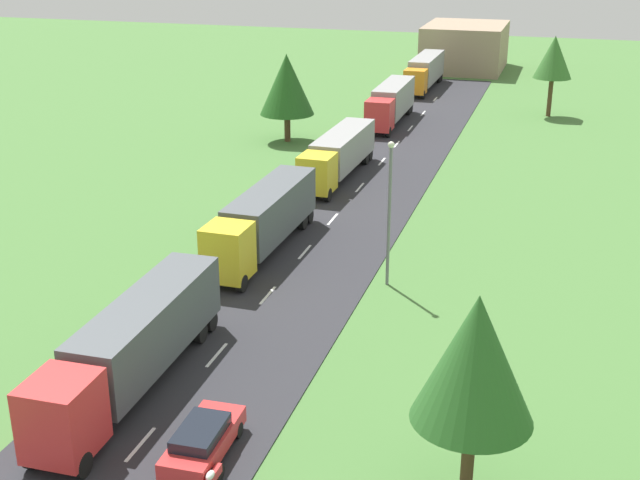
% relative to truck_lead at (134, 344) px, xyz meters
% --- Properties ---
extents(road, '(10.00, 140.00, 0.06)m').
position_rel_truck_lead_xyz_m(road, '(2.24, 9.74, -2.15)').
color(road, '#2B2B30').
rests_on(road, ground).
extents(lane_marking_centre, '(0.16, 122.18, 0.01)m').
position_rel_truck_lead_xyz_m(lane_marking_centre, '(2.24, 6.32, -2.11)').
color(lane_marking_centre, white).
rests_on(lane_marking_centre, road).
extents(truck_lead, '(2.71, 13.91, 3.67)m').
position_rel_truck_lead_xyz_m(truck_lead, '(0.00, 0.00, 0.00)').
color(truck_lead, red).
rests_on(truck_lead, road).
extents(truck_second, '(2.70, 13.31, 3.70)m').
position_rel_truck_lead_xyz_m(truck_second, '(-0.25, 16.93, 0.01)').
color(truck_second, yellow).
rests_on(truck_second, road).
extents(truck_third, '(2.81, 13.24, 3.43)m').
position_rel_truck_lead_xyz_m(truck_third, '(-0.08, 33.54, -0.13)').
color(truck_third, yellow).
rests_on(truck_third, road).
extents(truck_fourth, '(2.55, 12.62, 3.79)m').
position_rel_truck_lead_xyz_m(truck_fourth, '(-0.15, 53.44, 0.03)').
color(truck_fourth, red).
rests_on(truck_fourth, road).
extents(truck_fifth, '(2.59, 13.51, 3.79)m').
position_rel_truck_lead_xyz_m(truck_fifth, '(-0.12, 72.60, 0.04)').
color(truck_fifth, orange).
rests_on(truck_fifth, road).
extents(car_second, '(1.99, 4.63, 1.46)m').
position_rel_truck_lead_xyz_m(car_second, '(4.97, -3.95, -1.34)').
color(car_second, red).
rests_on(car_second, road).
extents(motorcycle_courier, '(0.28, 1.94, 0.91)m').
position_rel_truck_lead_xyz_m(motorcycle_courier, '(6.13, -5.75, -1.64)').
color(motorcycle_courier, black).
rests_on(motorcycle_courier, road).
extents(lamppost_second, '(0.36, 0.36, 8.33)m').
position_rel_truck_lead_xyz_m(lamppost_second, '(8.17, 14.25, 2.46)').
color(lamppost_second, slate).
rests_on(lamppost_second, ground).
extents(tree_birch, '(4.26, 4.26, 8.02)m').
position_rel_truck_lead_xyz_m(tree_birch, '(14.95, -3.45, 3.47)').
color(tree_birch, '#513823').
rests_on(tree_birch, ground).
extents(tree_maple, '(4.98, 4.98, 8.05)m').
position_rel_truck_lead_xyz_m(tree_maple, '(-7.80, 43.66, 3.10)').
color(tree_maple, '#513823').
rests_on(tree_maple, ground).
extents(tree_elm, '(3.90, 3.90, 8.28)m').
position_rel_truck_lead_xyz_m(tree_elm, '(14.99, 61.56, 3.89)').
color(tree_elm, '#513823').
rests_on(tree_elm, ground).
extents(distant_building, '(10.47, 13.55, 6.03)m').
position_rel_truck_lead_xyz_m(distant_building, '(2.57, 88.18, 0.84)').
color(distant_building, '#9E846B').
rests_on(distant_building, ground).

